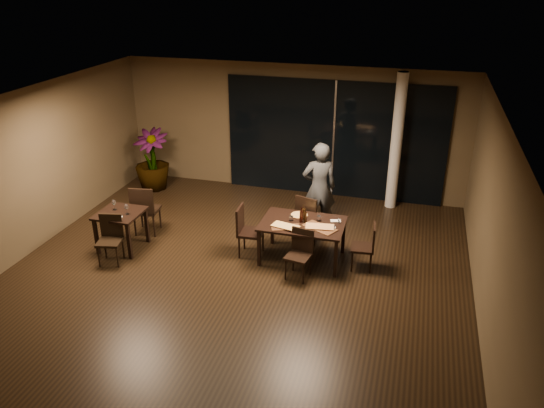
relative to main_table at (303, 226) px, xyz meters
The scene contains 33 objects.
ground 1.45m from the main_table, 141.34° to the right, with size 8.00×8.00×0.00m, color black.
wall_back 3.50m from the main_table, 107.10° to the left, with size 8.00×0.10×3.00m, color #4D3E29.
wall_front 5.02m from the main_table, 101.65° to the right, with size 8.00×0.10×3.00m, color #4D3E29.
wall_left 5.18m from the main_table, behind, with size 0.10×8.00×3.00m, color #4D3E29.
wall_right 3.26m from the main_table, 14.70° to the right, with size 0.10×8.00×3.00m, color #4D3E29.
ceiling 2.67m from the main_table, 141.34° to the right, with size 8.00×8.00×0.04m, color silver.
window_panel 3.23m from the main_table, 90.00° to the left, with size 5.00×0.06×2.70m, color black.
column 3.28m from the main_table, 63.84° to the left, with size 0.24×0.24×3.00m, color silver.
main_table is the anchor object (origin of this frame).
side_table 3.44m from the main_table, behind, with size 0.80×0.80×0.75m.
chair_main_far 0.70m from the main_table, 92.24° to the left, with size 0.58×0.58×0.99m.
chair_main_near 0.59m from the main_table, 81.21° to the right, with size 0.46×0.46×0.87m.
chair_main_left 1.05m from the main_table, behind, with size 0.47×0.47×0.97m.
chair_main_right 1.19m from the main_table, ahead, with size 0.43×0.43×0.86m.
chair_side_far 3.24m from the main_table, behind, with size 0.55×0.55×1.04m.
chair_side_near 3.48m from the main_table, 163.68° to the right, with size 0.49×0.49×0.89m.
diner 1.27m from the main_table, 87.73° to the left, with size 0.64×0.42×1.87m, color #2E3033.
potted_plant 4.84m from the main_table, 150.69° to the left, with size 0.80×0.80×1.47m, color #204A18.
pizza_board_left 0.38m from the main_table, 132.07° to the right, with size 0.50×0.25×0.01m, color #402414.
pizza_board_right 0.37m from the main_table, 21.73° to the right, with size 0.59×0.30×0.01m, color #4B2C18.
oblong_pizza_left 0.38m from the main_table, 132.07° to the right, with size 0.46×0.21×0.02m, color #67090B, non-canonical shape.
oblong_pizza_right 0.37m from the main_table, 21.73° to the right, with size 0.48×0.22×0.02m, color maroon, non-canonical shape.
round_pizza 0.31m from the main_table, 114.76° to the left, with size 0.30×0.30×0.01m, color red.
bottle_a 0.22m from the main_table, 152.91° to the left, with size 0.06×0.06×0.29m, color black, non-canonical shape.
bottle_b 0.21m from the main_table, 32.93° to the left, with size 0.06×0.06×0.26m, color black, non-canonical shape.
bottle_c 0.26m from the main_table, 96.35° to the left, with size 0.06×0.06×0.29m, color black, non-canonical shape.
tumbler_left 0.25m from the main_table, behind, with size 0.07×0.07×0.09m, color white.
tumbler_right 0.33m from the main_table, 31.33° to the left, with size 0.08×0.08×0.09m, color white.
napkin_near 0.53m from the main_table, ahead, with size 0.18×0.10×0.01m, color white.
napkin_far 0.60m from the main_table, 21.36° to the left, with size 0.18×0.10×0.01m, color white.
wine_glass_a 3.58m from the main_table, behind, with size 0.08×0.08×0.19m, color white, non-canonical shape.
wine_glass_b 3.28m from the main_table, behind, with size 0.08×0.08×0.19m, color white, non-canonical shape.
side_napkin 3.41m from the main_table, 167.81° to the right, with size 0.18×0.11×0.01m, color silver.
Camera 1 is at (2.78, -7.57, 4.97)m, focal length 35.00 mm.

